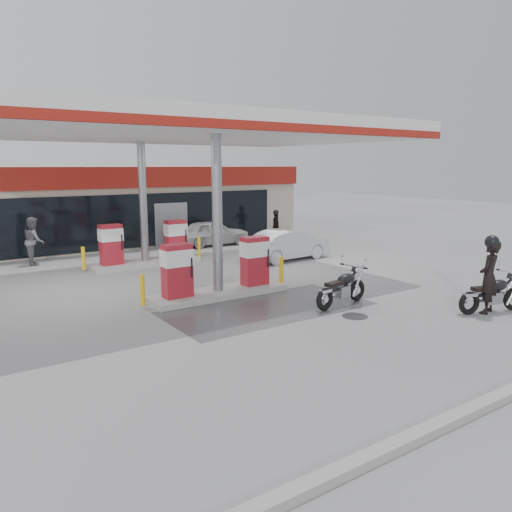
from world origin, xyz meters
The scene contains 15 objects.
ground centered at (0.00, 0.00, 0.00)m, with size 90.00×90.00×0.00m, color gray.
wet_patch centered at (0.50, 0.00, 0.00)m, with size 6.00×3.00×0.00m, color #4C4C4F.
drain_cover centered at (2.00, -2.00, 0.00)m, with size 0.70×0.70×0.01m, color #38383A.
kerb centered at (0.00, -7.00, 0.07)m, with size 28.00×0.25×0.15m, color gray.
store_building centered at (0.01, 15.94, 2.01)m, with size 22.00×8.22×4.00m.
canopy centered at (0.00, 5.00, 5.27)m, with size 16.00×10.02×5.51m.
pump_island_near centered at (0.00, 2.00, 0.71)m, with size 5.14×1.30×1.78m.
pump_island_far centered at (0.00, 8.00, 0.71)m, with size 5.14×1.30×1.78m.
main_motorcycle centered at (5.47, -3.88, 0.50)m, with size 2.13×1.04×1.12m.
biker_main centered at (5.28, -3.83, 1.03)m, with size 0.75×0.49×2.06m, color black.
parked_motorcycle centered at (2.48, -0.99, 0.50)m, with size 2.20×0.84×1.13m.
sedan_white centered at (4.84, 10.95, 0.66)m, with size 1.55×3.85×1.31m, color silver.
attendant centered at (-3.72, 10.80, 0.99)m, with size 0.96×0.75×1.98m, color slate.
hatchback_silver centered at (5.56, 5.60, 0.66)m, with size 1.41×4.03×1.33m, color #B2B4BB.
biker_walking centered at (8.35, 10.20, 0.81)m, with size 0.95×0.40×1.62m, color black.
Camera 1 is at (-7.64, -11.31, 4.08)m, focal length 35.00 mm.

